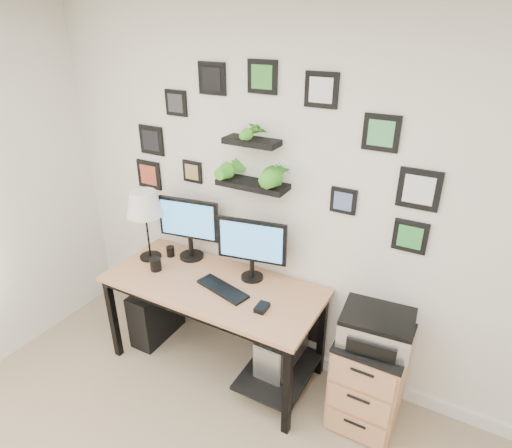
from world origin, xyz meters
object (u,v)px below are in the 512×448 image
Objects in this scene: monitor_right at (252,245)px; mug at (156,264)px; monitor_left at (189,224)px; desk at (220,296)px; pc_tower_black at (156,312)px; pc_tower_grey at (281,355)px; printer at (377,328)px; file_cabinet at (369,376)px; table_lamp at (144,205)px.

mug is (-0.69, -0.25, -0.23)m from monitor_right.
monitor_left is at bearing 176.73° from monitor_right.
desk is 16.66× the size of mug.
pc_tower_black is 0.97× the size of pc_tower_grey.
monitor_right is 1.12× the size of printer.
file_cabinet is at bearing -6.08° from monitor_right.
pc_tower_black is (-0.66, 0.01, -0.39)m from desk.
pc_tower_black is at bearing 147.75° from mug.
desk is 0.63m from pc_tower_grey.
desk is 3.28× the size of pc_tower_grey.
monitor_left is 5.21× the size of mug.
pc_tower_black is (-0.84, -0.15, -0.79)m from monitor_right.
desk is 0.60m from monitor_left.
file_cabinet is (0.95, -0.10, -0.70)m from monitor_right.
monitor_right reaches higher than desk.
table_lamp reaches higher than mug.
monitor_left is 0.39m from mug.
table_lamp is 1.16× the size of pc_tower_grey.
monitor_left is at bearing 174.98° from file_cabinet.
desk is at bearing -26.16° from monitor_left.
desk is 2.39× the size of file_cabinet.
mug is 0.21× the size of printer.
monitor_right is 0.75× the size of file_cabinet.
table_lamp is 1.86m from printer.
pc_tower_grey is 1.08× the size of printer.
mug is at bearing -176.08° from printer.
desk is 3.17× the size of monitor_right.
table_lamp reaches higher than monitor_left.
monitor_left is 1.06× the size of pc_tower_black.
pc_tower_grey is at bearing -19.58° from monitor_right.
mug is (-0.51, -0.09, 0.17)m from desk.
file_cabinet is (1.81, 0.02, -0.87)m from table_lamp.
file_cabinet is 1.49× the size of printer.
printer is at bearing -0.36° from table_lamp.
monitor_right is 1.03× the size of pc_tower_grey.
pc_tower_black is 1.15m from pc_tower_grey.
pc_tower_grey is at bearing 7.76° from mug.
printer reaches higher than pc_tower_black.
desk is at bearing -178.73° from printer.
file_cabinet reaches higher than pc_tower_grey.
monitor_right is at bearing 41.09° from desk.
table_lamp is 5.88× the size of mug.
table_lamp is at bearing -179.31° from file_cabinet.
table_lamp is 2.00m from file_cabinet.
pc_tower_black is 1.87m from printer.
desk is at bearing -0.87° from pc_tower_black.
table_lamp is 1.19× the size of pc_tower_black.
table_lamp is (-0.86, -0.12, 0.17)m from monitor_right.
file_cabinet is at bearing 2.95° from desk.
file_cabinet is at bearing 0.69° from table_lamp.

